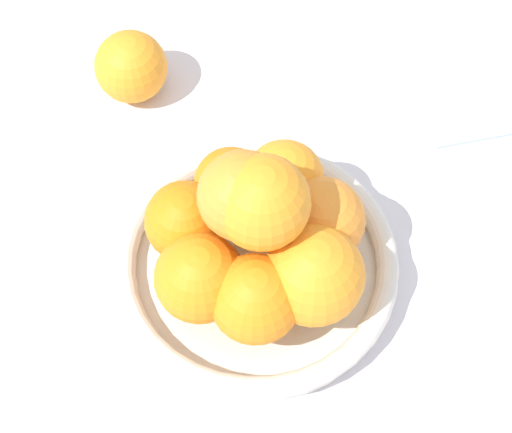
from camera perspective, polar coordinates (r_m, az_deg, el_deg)
name	(u,v)px	position (r m, az deg, el deg)	size (l,w,h in m)	color
ground_plane	(256,274)	(0.77, 0.00, -3.85)	(4.00, 4.00, 0.00)	silver
fruit_bowl	(256,265)	(0.75, 0.00, -3.26)	(0.25, 0.25, 0.03)	silver
orange_pile	(259,233)	(0.69, 0.23, -1.12)	(0.19, 0.19, 0.14)	orange
stray_orange	(131,67)	(0.86, -8.34, 9.85)	(0.07, 0.07, 0.07)	orange
napkin_folded	(475,90)	(0.91, 14.38, 8.15)	(0.12, 0.12, 0.01)	silver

